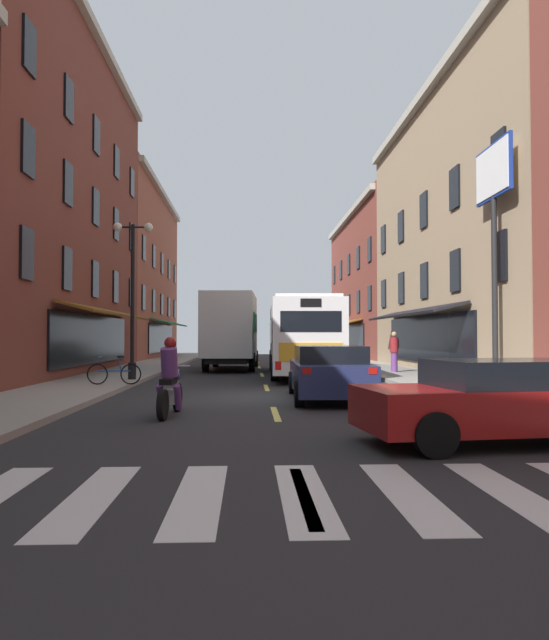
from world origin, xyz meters
TOP-DOWN VIEW (x-y plane):
  - ground_plane at (0.00, 0.00)m, footprint 34.80×80.00m
  - lane_centre_dashes at (0.00, -0.25)m, footprint 0.14×73.90m
  - crosswalk_near at (0.00, -10.00)m, footprint 7.10×2.80m
  - sidewalk_left at (-5.90, 0.00)m, footprint 3.00×80.00m
  - sidewalk_right at (5.90, 0.00)m, footprint 3.00×80.00m
  - billboard_sign at (7.05, 1.68)m, footprint 0.40×2.53m
  - transit_bus at (1.67, 9.17)m, footprint 2.90×11.57m
  - box_truck at (-1.43, 13.59)m, footprint 2.78×7.95m
  - sedan_near at (-1.60, 24.44)m, footprint 2.02×4.84m
  - sedan_mid at (1.54, -0.72)m, footprint 2.09×4.80m
  - sedan_far at (3.39, -7.19)m, footprint 4.58×2.38m
  - motorcycle_rider at (-2.22, -3.75)m, footprint 0.63×2.07m
  - bicycle_near at (-4.86, 2.78)m, footprint 1.71×0.48m
  - pedestrian_near at (5.73, 9.02)m, footprint 0.45×0.52m
  - street_lamp_twin at (-4.76, 5.12)m, footprint 1.42×0.32m

SIDE VIEW (x-z plane):
  - ground_plane at x=0.00m, z-range -0.10..0.00m
  - lane_centre_dashes at x=0.00m, z-range 0.00..0.01m
  - crosswalk_near at x=0.00m, z-range 0.00..0.01m
  - sidewalk_left at x=-5.90m, z-range 0.00..0.14m
  - sidewalk_right at x=5.90m, z-range 0.00..0.14m
  - bicycle_near at x=-4.86m, z-range 0.05..0.96m
  - sedan_far at x=3.39m, z-range 0.02..1.32m
  - motorcycle_rider at x=-2.22m, z-range -0.12..1.54m
  - sedan_near at x=-1.60m, z-range 0.02..1.40m
  - sedan_mid at x=1.54m, z-range 0.02..1.45m
  - pedestrian_near at x=5.73m, z-range 0.19..1.94m
  - transit_bus at x=1.67m, z-range 0.08..3.24m
  - box_truck at x=-1.43m, z-range 0.09..3.81m
  - street_lamp_twin at x=-4.76m, z-range 0.43..6.07m
  - billboard_sign at x=7.05m, z-range 2.04..9.58m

